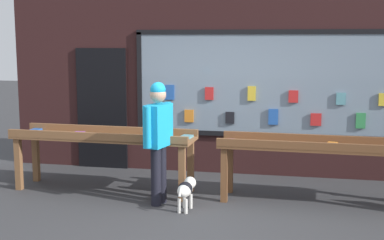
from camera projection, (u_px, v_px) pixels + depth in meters
The scene contains 6 objects.
ground_plane at pixel (194, 216), 6.86m from camera, with size 40.00×40.00×0.00m, color #38383A.
shopfront_facade at pixel (223, 65), 8.91m from camera, with size 7.42×0.29×3.69m.
display_table_left at pixel (104, 141), 7.93m from camera, with size 2.76×0.75×0.93m.
display_table_right at pixel (319, 151), 7.31m from camera, with size 2.76×0.72×0.91m.
person_browsing at pixel (158, 133), 7.24m from camera, with size 0.32×0.65×1.69m.
small_dog at pixel (186, 189), 7.08m from camera, with size 0.21×0.57×0.40m.
Camera 1 is at (1.30, -6.47, 2.26)m, focal length 50.00 mm.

